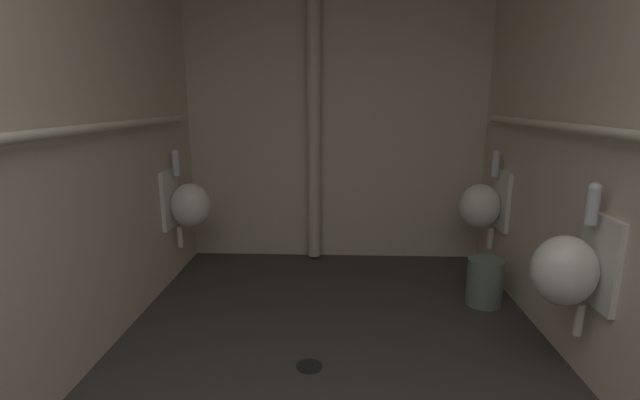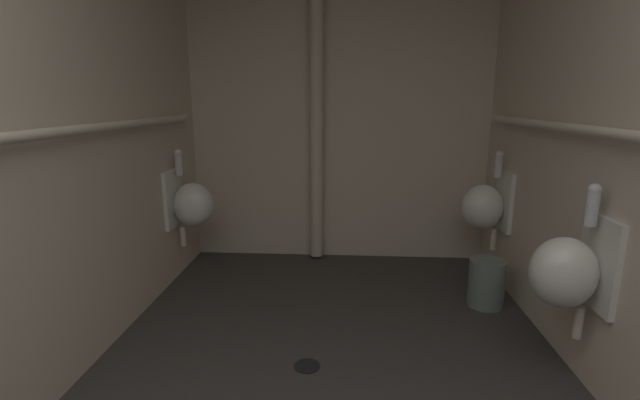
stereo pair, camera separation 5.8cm
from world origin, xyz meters
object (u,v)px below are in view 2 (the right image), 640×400
object	(u,v)px
standpipe_back_wall	(317,114)
floor_drain	(307,366)
waste_bin	(486,283)
urinal_right_far	(486,206)
urinal_left_mid	(190,203)
urinal_right_mid	(568,270)

from	to	relation	value
standpipe_back_wall	floor_drain	xyz separation A→B (m)	(0.06, -1.65, -1.25)
standpipe_back_wall	waste_bin	size ratio (longest dim) A/B	7.62
standpipe_back_wall	urinal_right_far	bearing A→B (deg)	-18.56
floor_drain	waste_bin	xyz separation A→B (m)	(1.15, 0.79, 0.16)
urinal_left_mid	urinal_right_mid	xyz separation A→B (m)	(2.23, -1.22, 0.00)
urinal_right_far	standpipe_back_wall	size ratio (longest dim) A/B	0.31
standpipe_back_wall	floor_drain	distance (m)	2.07
urinal_left_mid	waste_bin	xyz separation A→B (m)	(2.14, -0.35, -0.44)
urinal_right_far	waste_bin	xyz separation A→B (m)	(-0.08, -0.42, -0.44)
urinal_left_mid	floor_drain	size ratio (longest dim) A/B	5.39
urinal_right_mid	urinal_right_far	xyz separation A→B (m)	(0.00, 1.29, 0.00)
urinal_right_far	waste_bin	size ratio (longest dim) A/B	2.34
floor_drain	waste_bin	world-z (taller)	waste_bin
urinal_left_mid	urinal_right_mid	distance (m)	2.54
urinal_left_mid	waste_bin	bearing A→B (deg)	-9.39
urinal_right_mid	standpipe_back_wall	world-z (taller)	standpipe_back_wall
urinal_right_mid	waste_bin	bearing A→B (deg)	95.45
urinal_left_mid	waste_bin	world-z (taller)	urinal_left_mid
urinal_right_far	waste_bin	world-z (taller)	urinal_right_far
urinal_right_mid	standpipe_back_wall	distance (m)	2.25
standpipe_back_wall	waste_bin	distance (m)	1.85
urinal_left_mid	urinal_right_mid	size ratio (longest dim) A/B	1.00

